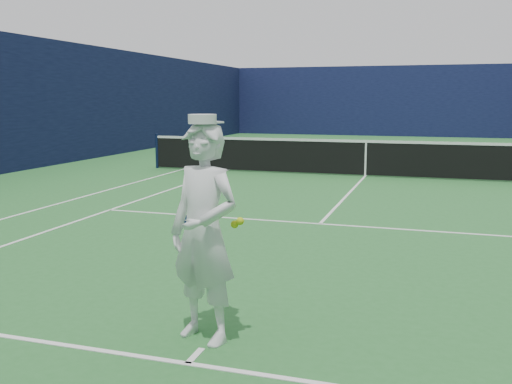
% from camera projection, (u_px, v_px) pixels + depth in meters
% --- Properties ---
extents(ground, '(80.00, 80.00, 0.00)m').
position_uv_depth(ground, '(365.00, 176.00, 15.80)').
color(ground, '#28692D').
rests_on(ground, ground).
extents(court_markings, '(11.03, 23.83, 0.01)m').
position_uv_depth(court_markings, '(365.00, 176.00, 15.80)').
color(court_markings, white).
rests_on(court_markings, ground).
extents(windscreen_fence, '(20.12, 36.12, 4.00)m').
position_uv_depth(windscreen_fence, '(367.00, 103.00, 15.47)').
color(windscreen_fence, '#10143A').
rests_on(windscreen_fence, ground).
extents(tennis_net, '(12.88, 0.09, 1.07)m').
position_uv_depth(tennis_net, '(366.00, 156.00, 15.71)').
color(tennis_net, '#141E4C').
rests_on(tennis_net, ground).
extents(tennis_player, '(0.82, 0.70, 2.00)m').
position_uv_depth(tennis_player, '(204.00, 233.00, 4.95)').
color(tennis_player, white).
rests_on(tennis_player, ground).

